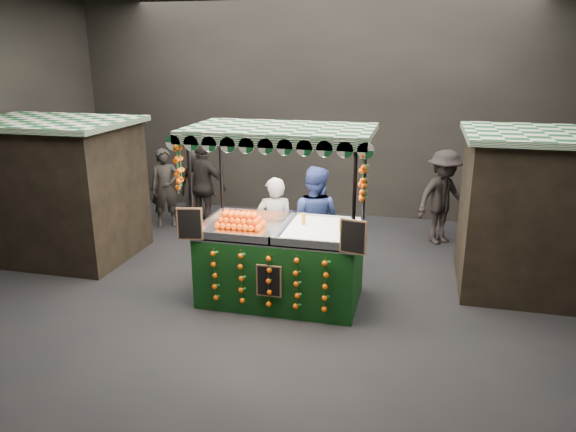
# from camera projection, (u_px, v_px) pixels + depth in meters

# --- Properties ---
(ground) EXTENTS (12.00, 12.00, 0.00)m
(ground) POSITION_uv_depth(u_px,v_px,m) (266.00, 299.00, 8.72)
(ground) COLOR black
(ground) RESTS_ON ground
(market_hall) EXTENTS (12.10, 10.10, 5.05)m
(market_hall) POSITION_uv_depth(u_px,v_px,m) (263.00, 82.00, 7.73)
(market_hall) COLOR black
(market_hall) RESTS_ON ground
(neighbour_stall_left) EXTENTS (3.00, 2.20, 2.60)m
(neighbour_stall_left) POSITION_uv_depth(u_px,v_px,m) (55.00, 189.00, 10.27)
(neighbour_stall_left) COLOR black
(neighbour_stall_left) RESTS_ON ground
(neighbour_stall_right) EXTENTS (3.00, 2.20, 2.60)m
(neighbour_stall_right) POSITION_uv_depth(u_px,v_px,m) (555.00, 213.00, 8.72)
(neighbour_stall_right) COLOR black
(neighbour_stall_right) RESTS_ON ground
(juice_stall) EXTENTS (2.83, 1.66, 2.74)m
(juice_stall) POSITION_uv_depth(u_px,v_px,m) (281.00, 250.00, 8.43)
(juice_stall) COLOR #0B330D
(juice_stall) RESTS_ON ground
(vendor_grey) EXTENTS (0.75, 0.61, 1.79)m
(vendor_grey) POSITION_uv_depth(u_px,v_px,m) (275.00, 228.00, 9.32)
(vendor_grey) COLOR gray
(vendor_grey) RESTS_ON ground
(vendor_blue) EXTENTS (1.04, 0.86, 1.94)m
(vendor_blue) POSITION_uv_depth(u_px,v_px,m) (314.00, 221.00, 9.43)
(vendor_blue) COLOR navy
(vendor_blue) RESTS_ON ground
(shopper_0) EXTENTS (0.76, 0.65, 1.75)m
(shopper_0) POSITION_uv_depth(u_px,v_px,m) (165.00, 188.00, 12.09)
(shopper_0) COLOR #2D2924
(shopper_0) RESTS_ON ground
(shopper_1) EXTENTS (0.95, 0.96, 1.56)m
(shopper_1) POSITION_uv_depth(u_px,v_px,m) (483.00, 221.00, 10.07)
(shopper_1) COLOR black
(shopper_1) RESTS_ON ground
(shopper_2) EXTENTS (1.22, 0.73, 1.94)m
(shopper_2) POSITION_uv_depth(u_px,v_px,m) (204.00, 186.00, 11.89)
(shopper_2) COLOR black
(shopper_2) RESTS_ON ground
(shopper_3) EXTENTS (1.41, 1.35, 1.93)m
(shopper_3) POSITION_uv_depth(u_px,v_px,m) (443.00, 197.00, 10.99)
(shopper_3) COLOR black
(shopper_3) RESTS_ON ground
(shopper_4) EXTENTS (0.88, 0.62, 1.69)m
(shopper_4) POSITION_uv_depth(u_px,v_px,m) (197.00, 184.00, 12.58)
(shopper_4) COLOR #2C2724
(shopper_4) RESTS_ON ground
(shopper_5) EXTENTS (1.30, 1.62, 1.73)m
(shopper_5) POSITION_uv_depth(u_px,v_px,m) (520.00, 206.00, 10.77)
(shopper_5) COLOR #2D2825
(shopper_5) RESTS_ON ground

